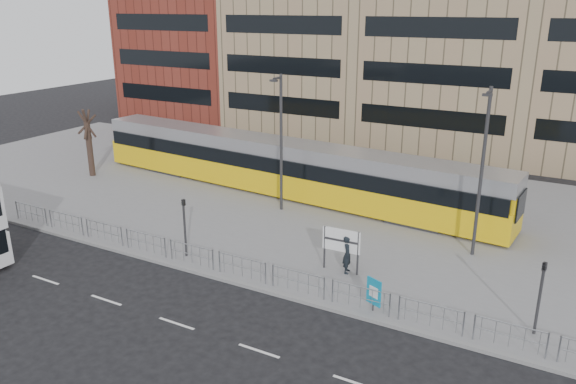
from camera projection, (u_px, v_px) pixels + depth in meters
The scene contains 15 objects.
ground at pixel (197, 274), 27.41m from camera, with size 120.00×120.00×0.00m, color black.
plaza at pixel (308, 201), 37.35m from camera, with size 64.00×24.00×0.15m, color gray.
kerb at pixel (198, 272), 27.43m from camera, with size 64.00×0.25×0.17m, color gray.
building_row at pixel (436, 0), 51.06m from camera, with size 70.40×18.40×31.20m.
pedestrian_barrier at pixel (237, 261), 26.60m from camera, with size 32.07×0.07×1.10m.
road_markings at pixel (158, 317), 23.63m from camera, with size 62.00×0.12×0.01m, color white.
tram at pixel (282, 167), 38.34m from camera, with size 31.12×5.38×3.65m.
station_sign at pixel (341, 242), 26.92m from camera, with size 1.92×0.16×2.20m.
ad_panel at pixel (374, 292), 23.60m from camera, with size 0.75×0.37×1.49m.
pedestrian at pixel (348, 254), 26.98m from camera, with size 0.69×0.45×1.89m, color black.
traffic_light_west at pixel (184, 220), 28.44m from camera, with size 0.23×0.25×3.10m.
traffic_light_east at pixel (541, 289), 21.58m from camera, with size 0.21×0.23×3.10m.
lamp_post_west at pixel (281, 138), 34.15m from camera, with size 0.45×1.04×8.49m.
lamp_post_east at pixel (482, 167), 27.69m from camera, with size 0.45×1.04×8.71m.
bare_tree at pixel (85, 107), 41.08m from camera, with size 3.81×3.81×7.00m.
Camera 1 is at (15.80, -19.51, 12.53)m, focal length 35.00 mm.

